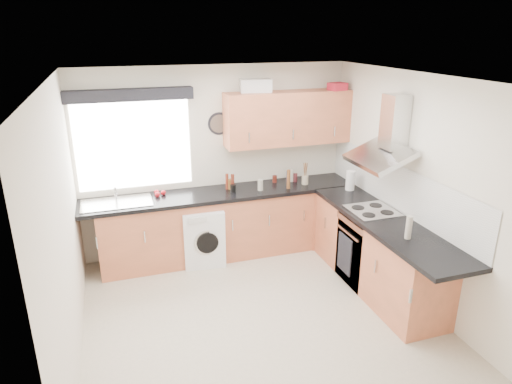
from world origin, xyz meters
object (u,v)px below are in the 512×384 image
object	(u,v)px
extractor_hood	(387,138)
washing_machine	(203,235)
upper_cabinets	(288,118)
oven	(369,248)

from	to	relation	value
extractor_hood	washing_machine	xyz separation A→B (m)	(-1.90, 1.10, -1.39)
extractor_hood	upper_cabinets	bearing A→B (deg)	116.13
oven	upper_cabinets	bearing A→B (deg)	112.54
extractor_hood	upper_cabinets	size ratio (longest dim) A/B	0.46
extractor_hood	washing_machine	size ratio (longest dim) A/B	1.02
extractor_hood	washing_machine	bearing A→B (deg)	149.88
upper_cabinets	washing_machine	xyz separation A→B (m)	(-1.25, -0.23, -1.42)
washing_machine	oven	bearing A→B (deg)	-24.96
extractor_hood	upper_cabinets	world-z (taller)	upper_cabinets
oven	upper_cabinets	xyz separation A→B (m)	(-0.55, 1.32, 1.38)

